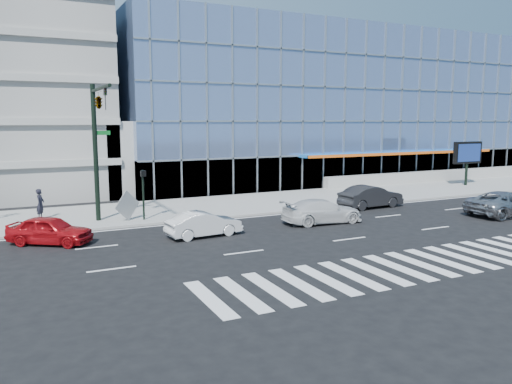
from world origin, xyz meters
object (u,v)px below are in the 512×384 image
Objects in this scene: white_sedan at (204,224)px; pedestrian at (40,204)px; dark_sedan at (371,197)px; white_suv at (322,211)px; red_sedan at (50,230)px; silver_suv at (507,204)px; tilted_panel at (127,205)px; traffic_signal at (98,119)px; marquee_sign at (468,154)px; ped_signal_post at (143,187)px.

white_sedan is 11.00m from pedestrian.
white_suv is at bearing 112.53° from dark_sedan.
silver_suv is at bearing -65.99° from red_sedan.
tilted_panel reaches higher than silver_suv.
traffic_signal is 33.32m from marquee_sign.
silver_suv is 12.42m from white_suv.
marquee_sign reaches higher than pedestrian.
ped_signal_post is 0.73× the size of red_sedan.
traffic_signal is at bearing 81.34° from dark_sedan.
marquee_sign is at bearing -67.57° from pedestrian.
red_sedan is (-26.96, 4.80, -0.08)m from silver_suv.
ped_signal_post is at bearing 79.18° from dark_sedan.
dark_sedan is 3.65× the size of tilted_panel.
white_suv is at bearing -62.00° from red_sedan.
white_sedan is at bearing -46.49° from traffic_signal.
marquee_sign is 22.59m from white_suv.
tilted_panel is at bearing 19.87° from traffic_signal.
white_suv is (-12.00, 3.20, -0.06)m from silver_suv.
pedestrian is at bearing 121.05° from tilted_panel.
traffic_signal is 1.68× the size of dark_sedan.
red_sedan is 5.72m from tilted_panel.
ped_signal_post is at bearing 15.64° from white_sedan.
tilted_panel is (-0.94, 0.19, -1.07)m from ped_signal_post.
white_suv is at bearing -27.29° from ped_signal_post.
dark_sedan is at bearing -4.99° from traffic_signal.
red_sedan is (-2.97, -2.92, -5.46)m from traffic_signal.
silver_suv is at bearing -17.85° from traffic_signal.
silver_suv is 1.40× the size of white_sedan.
tilted_panel is (-31.44, -2.86, -2.00)m from marquee_sign.
traffic_signal is 6.81m from pedestrian.
marquee_sign is (30.50, 3.05, 0.93)m from ped_signal_post.
white_suv is at bearing -159.29° from marquee_sign.
traffic_signal is at bearing -115.00° from pedestrian.
white_sedan is 3.09× the size of tilted_panel.
silver_suv is (21.49, -8.10, -1.36)m from ped_signal_post.
white_sedan is at bearing -164.13° from marquee_sign.
marquee_sign is 2.17× the size of pedestrian.
red_sedan reaches higher than white_sedan.
white_sedan is (-7.53, -0.17, -0.05)m from white_suv.
pedestrian reaches higher than silver_suv.
tilted_panel is (-10.43, 5.08, 0.35)m from white_suv.
ped_signal_post reaches higher than white_suv.
silver_suv reaches higher than white_suv.
white_sedan is at bearing 99.32° from dark_sedan.
white_sedan is 7.63m from red_sedan.
ped_signal_post is 1.63× the size of pedestrian.
ped_signal_post is at bearing -24.80° from red_sedan.
marquee_sign reaches higher than tilted_panel.
red_sedan is (-7.42, 1.77, 0.04)m from white_sedan.
white_suv is 3.79× the size of tilted_panel.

